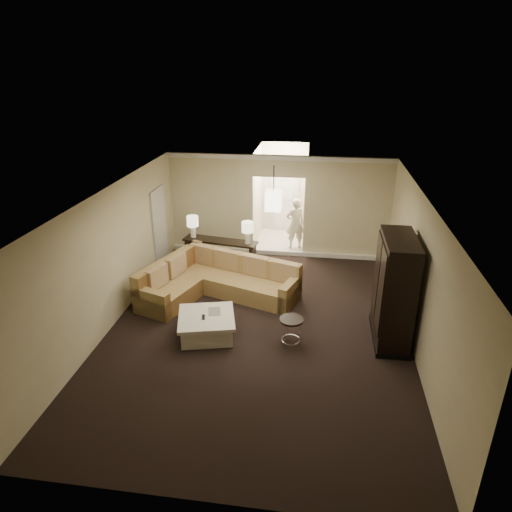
% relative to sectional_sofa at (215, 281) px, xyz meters
% --- Properties ---
extents(ground, '(8.00, 8.00, 0.00)m').
position_rel_sectional_sofa_xyz_m(ground, '(1.19, -1.33, -0.36)').
color(ground, black).
rests_on(ground, ground).
extents(wall_back, '(6.00, 0.04, 2.80)m').
position_rel_sectional_sofa_xyz_m(wall_back, '(1.19, 2.67, 1.04)').
color(wall_back, beige).
rests_on(wall_back, ground).
extents(wall_front, '(6.00, 0.04, 2.80)m').
position_rel_sectional_sofa_xyz_m(wall_front, '(1.19, -5.33, 1.04)').
color(wall_front, beige).
rests_on(wall_front, ground).
extents(wall_left, '(0.04, 8.00, 2.80)m').
position_rel_sectional_sofa_xyz_m(wall_left, '(-1.81, -1.33, 1.04)').
color(wall_left, beige).
rests_on(wall_left, ground).
extents(wall_right, '(0.04, 8.00, 2.80)m').
position_rel_sectional_sofa_xyz_m(wall_right, '(4.19, -1.33, 1.04)').
color(wall_right, beige).
rests_on(wall_right, ground).
extents(ceiling, '(6.00, 8.00, 0.02)m').
position_rel_sectional_sofa_xyz_m(ceiling, '(1.19, -1.33, 2.44)').
color(ceiling, white).
rests_on(ceiling, wall_back).
extents(crown_molding, '(6.00, 0.10, 0.12)m').
position_rel_sectional_sofa_xyz_m(crown_molding, '(1.19, 2.62, 2.37)').
color(crown_molding, white).
rests_on(crown_molding, wall_back).
extents(baseboard, '(6.00, 0.10, 0.12)m').
position_rel_sectional_sofa_xyz_m(baseboard, '(1.19, 2.62, -0.30)').
color(baseboard, white).
rests_on(baseboard, ground).
extents(side_door, '(0.05, 0.90, 2.10)m').
position_rel_sectional_sofa_xyz_m(side_door, '(-1.78, 1.47, 0.69)').
color(side_door, silver).
rests_on(side_door, ground).
extents(foyer, '(1.44, 2.02, 2.80)m').
position_rel_sectional_sofa_xyz_m(foyer, '(1.19, 4.01, 0.94)').
color(foyer, silver).
rests_on(foyer, ground).
extents(sectional_sofa, '(3.59, 2.56, 0.90)m').
position_rel_sectional_sofa_xyz_m(sectional_sofa, '(0.00, 0.00, 0.00)').
color(sectional_sofa, brown).
rests_on(sectional_sofa, ground).
extents(coffee_table, '(1.32, 1.32, 0.46)m').
position_rel_sectional_sofa_xyz_m(coffee_table, '(0.21, -1.66, -0.13)').
color(coffee_table, white).
rests_on(coffee_table, ground).
extents(console_table, '(2.00, 0.75, 0.76)m').
position_rel_sectional_sofa_xyz_m(console_table, '(-0.21, 1.59, 0.09)').
color(console_table, black).
rests_on(console_table, ground).
extents(armoire, '(0.63, 1.47, 2.12)m').
position_rel_sectional_sofa_xyz_m(armoire, '(3.78, -1.25, 0.66)').
color(armoire, black).
rests_on(armoire, ground).
extents(drink_table, '(0.45, 0.45, 0.57)m').
position_rel_sectional_sofa_xyz_m(drink_table, '(1.89, -1.75, 0.05)').
color(drink_table, black).
rests_on(drink_table, ground).
extents(table_lamp_left, '(0.30, 0.30, 0.58)m').
position_rel_sectional_sofa_xyz_m(table_lamp_left, '(-0.95, 1.71, 0.78)').
color(table_lamp_left, white).
rests_on(table_lamp_left, console_table).
extents(table_lamp_right, '(0.30, 0.30, 0.58)m').
position_rel_sectional_sofa_xyz_m(table_lamp_right, '(0.54, 1.47, 0.78)').
color(table_lamp_right, white).
rests_on(table_lamp_right, console_table).
extents(pendant_light, '(0.38, 0.38, 1.09)m').
position_rel_sectional_sofa_xyz_m(pendant_light, '(1.19, 1.37, 1.59)').
color(pendant_light, black).
rests_on(pendant_light, ceiling).
extents(person, '(0.70, 0.58, 1.64)m').
position_rel_sectional_sofa_xyz_m(person, '(1.64, 3.21, 0.46)').
color(person, beige).
rests_on(person, ground).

